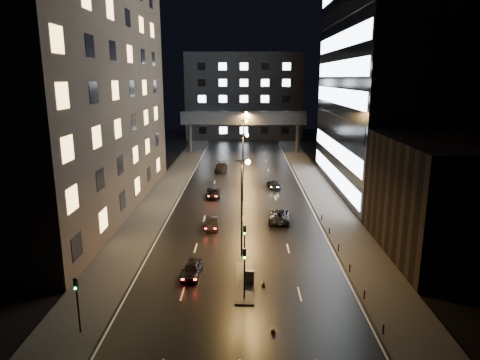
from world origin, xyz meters
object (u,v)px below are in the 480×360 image
(car_toward_a, at_px, (280,215))
(car_away_b, at_px, (212,223))
(car_away_d, at_px, (221,167))
(utility_cabinet, at_px, (249,277))
(car_toward_b, at_px, (274,184))
(car_away_c, at_px, (213,193))
(car_away_a, at_px, (192,269))

(car_toward_a, bearing_deg, car_away_b, 24.37)
(car_away_d, height_order, utility_cabinet, car_away_d)
(car_toward_b, bearing_deg, car_away_c, 21.95)
(car_away_c, relative_size, car_toward_a, 0.82)
(car_away_a, height_order, car_away_c, car_away_a)
(car_away_d, relative_size, utility_cabinet, 4.42)
(car_away_a, relative_size, car_away_b, 1.03)
(car_away_d, relative_size, car_toward_b, 1.28)
(car_away_b, height_order, car_away_c, car_away_b)
(car_away_d, height_order, car_toward_a, car_away_d)
(car_away_a, relative_size, car_away_d, 0.71)
(car_toward_b, distance_m, utility_cabinet, 34.60)
(car_toward_b, xyz_separation_m, utility_cabinet, (-4.40, -34.32, 0.15))
(car_away_a, bearing_deg, car_toward_b, 77.59)
(car_toward_b, height_order, utility_cabinet, utility_cabinet)
(car_away_b, xyz_separation_m, utility_cabinet, (4.43, -14.68, 0.15))
(car_away_b, relative_size, car_toward_b, 0.89)
(utility_cabinet, bearing_deg, car_away_d, 101.77)
(car_away_c, bearing_deg, utility_cabinet, -82.11)
(car_away_b, xyz_separation_m, car_away_c, (-0.82, 14.11, -0.00))
(car_away_d, xyz_separation_m, car_toward_b, (9.43, -12.87, -0.18))
(car_away_b, bearing_deg, car_toward_a, 11.48)
(car_away_b, xyz_separation_m, car_toward_a, (8.50, 2.80, 0.14))
(car_away_d, xyz_separation_m, utility_cabinet, (5.03, -47.19, -0.03))
(car_toward_b, bearing_deg, car_away_d, -61.64)
(car_away_b, bearing_deg, car_away_d, 84.33)
(car_away_c, bearing_deg, car_away_a, -92.54)
(car_away_b, height_order, car_away_d, car_away_d)
(car_away_a, xyz_separation_m, car_away_d, (0.27, 45.47, 0.14))
(car_away_a, distance_m, car_away_d, 45.47)
(car_away_a, height_order, car_away_b, car_away_a)
(car_away_b, distance_m, car_away_d, 32.52)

